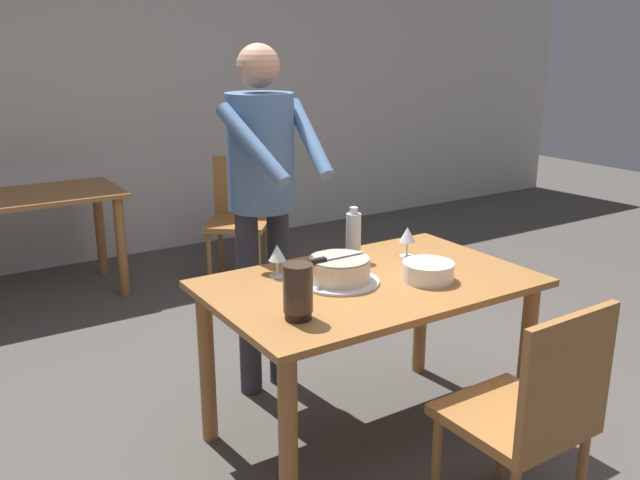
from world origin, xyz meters
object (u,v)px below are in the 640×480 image
water_bottle (353,236)px  background_table (45,216)px  wine_glass_near (277,254)px  person_cutting_cake (262,184)px  chair_near_side (531,412)px  background_chair_1 (240,213)px  cake_knife (325,259)px  main_dining_table (369,307)px  cake_on_platter (339,271)px  wine_glass_far (407,236)px  hurricane_lamp (298,291)px  plate_stack (428,271)px

water_bottle → background_table: 2.54m
wine_glass_near → person_cutting_cake: 0.47m
chair_near_side → background_table: (-0.92, 3.43, 0.09)m
person_cutting_cake → background_chair_1: 1.86m
water_bottle → chair_near_side: 1.14m
cake_knife → background_table: (-0.62, 2.58, -0.29)m
main_dining_table → cake_knife: bearing=167.4°
background_table → cake_knife: bearing=-76.5°
cake_on_platter → background_table: cake_on_platter is taller
wine_glass_far → background_chair_1: bearing=86.1°
water_bottle → hurricane_lamp: 0.74m
cake_knife → chair_near_side: bearing=-70.7°
wine_glass_near → hurricane_lamp: 0.47m
main_dining_table → wine_glass_far: wine_glass_far is taller
wine_glass_near → cake_on_platter: bearing=-48.7°
plate_stack → background_table: plate_stack is taller
plate_stack → cake_knife: bearing=156.5°
plate_stack → background_chair_1: 2.44m
wine_glass_near → person_cutting_cake: (0.14, 0.39, 0.22)m
cake_knife → water_bottle: 0.38m
cake_on_platter → cake_knife: (-0.07, -0.00, 0.06)m
chair_near_side → background_chair_1: bearing=82.8°
main_dining_table → wine_glass_near: bearing=140.8°
cake_on_platter → wine_glass_near: (-0.18, 0.21, 0.05)m
water_bottle → hurricane_lamp: bearing=-141.1°
cake_knife → background_table: size_ratio=0.27×
main_dining_table → cake_on_platter: cake_on_platter is taller
hurricane_lamp → chair_near_side: bearing=-47.4°
main_dining_table → chair_near_side: 0.83m
person_cutting_cake → wine_glass_near: bearing=-109.8°
water_bottle → wine_glass_near: bearing=-177.3°
chair_near_side → background_table: 3.55m
main_dining_table → wine_glass_far: 0.44m
water_bottle → cake_on_platter: bearing=-135.7°
plate_stack → background_chair_1: bearing=83.4°
wine_glass_far → chair_near_side: chair_near_side is taller
cake_knife → cake_on_platter: bearing=0.5°
hurricane_lamp → person_cutting_cake: bearing=70.2°
cake_on_platter → background_table: bearing=105.0°
hurricane_lamp → background_table: bearing=97.1°
chair_near_side → hurricane_lamp: bearing=132.6°
main_dining_table → cake_knife: (-0.20, 0.04, 0.24)m
wine_glass_far → water_bottle: bearing=157.1°
hurricane_lamp → main_dining_table: bearing=22.2°
main_dining_table → plate_stack: plate_stack is taller
water_bottle → background_chair_1: (0.38, 2.01, -0.37)m
water_bottle → background_chair_1: 2.08m
cake_on_platter → plate_stack: 0.38m
wine_glass_far → plate_stack: bearing=-114.1°
cake_knife → wine_glass_near: 0.24m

